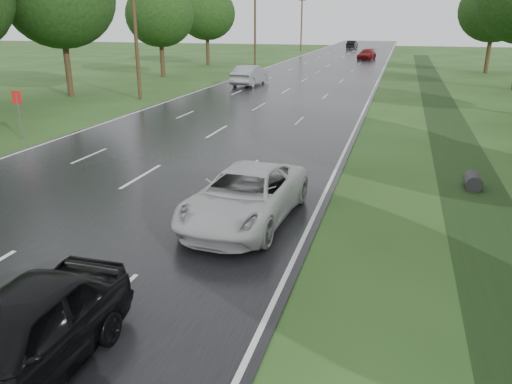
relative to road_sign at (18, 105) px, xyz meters
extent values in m
cube|color=black|center=(8.50, 33.00, -1.62)|extent=(14.00, 180.00, 0.04)
cube|color=silver|center=(15.25, 33.00, -1.60)|extent=(0.12, 180.00, 0.01)
cube|color=silver|center=(1.75, 33.00, -1.60)|extent=(0.12, 180.00, 0.01)
cube|color=silver|center=(8.50, 33.00, -1.60)|extent=(0.12, 180.00, 0.01)
cube|color=#1E3213|center=(20.00, 8.00, -1.64)|extent=(2.20, 120.00, 0.01)
cylinder|color=#2D2D2D|center=(20.00, -2.00, -1.39)|extent=(0.56, 1.00, 0.56)
cylinder|color=slate|center=(0.00, 0.00, -0.54)|extent=(0.06, 0.06, 2.20)
cube|color=red|center=(0.00, 0.00, 0.36)|extent=(0.50, 0.04, 0.60)
cylinder|color=#3B2D18|center=(-0.70, 13.00, 3.36)|extent=(0.26, 0.26, 10.00)
cylinder|color=#3B2D18|center=(-0.70, 43.00, 3.36)|extent=(0.26, 0.26, 10.00)
cylinder|color=#3B2D18|center=(-0.70, 73.00, 3.36)|extent=(0.26, 0.26, 10.00)
cube|color=#3B2D18|center=(-0.70, 73.00, 6.96)|extent=(1.20, 0.10, 0.10)
cylinder|color=#3B2D18|center=(26.00, 40.00, 0.20)|extent=(0.44, 0.44, 3.68)
ellipsoid|color=black|center=(26.00, 40.00, 4.74)|extent=(7.20, 7.20, 6.48)
cylinder|color=#3B2D18|center=(-6.50, 13.00, 0.36)|extent=(0.44, 0.44, 4.00)
cylinder|color=#3B2D18|center=(-5.70, 27.00, 0.04)|extent=(0.44, 0.44, 3.36)
ellipsoid|color=black|center=(-5.70, 27.00, 4.19)|extent=(6.60, 6.60, 5.94)
cylinder|color=#3B2D18|center=(-6.30, 41.00, 0.12)|extent=(0.44, 0.44, 3.52)
ellipsoid|color=black|center=(-6.30, 41.00, 4.50)|extent=(7.00, 7.00, 6.30)
imported|color=silver|center=(13.42, -7.00, -0.85)|extent=(2.84, 5.54, 1.50)
imported|color=black|center=(12.00, -14.36, -0.83)|extent=(1.83, 4.51, 1.53)
imported|color=gray|center=(4.68, 22.68, -0.75)|extent=(2.10, 5.26, 1.70)
imported|color=#680B0D|center=(12.29, 55.70, -0.90)|extent=(2.69, 5.11, 1.41)
imported|color=black|center=(7.50, 83.41, -0.83)|extent=(1.95, 4.76, 1.54)
camera|label=1|loc=(17.34, -19.60, 3.83)|focal=35.00mm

